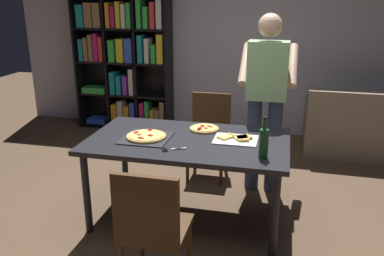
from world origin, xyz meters
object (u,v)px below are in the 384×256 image
object	(u,v)px
chair_near_camera	(152,225)
chair_far_side	(209,130)
dining_table	(188,147)
bookshelf	(124,61)
kitchen_scissors	(170,149)
couch	(376,132)
person_serving_pizza	(266,94)
wine_bottle	(264,143)
pepperoni_pizza_on_tray	(146,137)
second_pizza_plain	(204,129)

from	to	relation	value
chair_near_camera	chair_far_side	xyz separation A→B (m)	(0.00, 1.94, 0.00)
dining_table	bookshelf	size ratio (longest dim) A/B	0.86
bookshelf	kitchen_scissors	xyz separation A→B (m)	(1.45, -2.65, -0.24)
couch	person_serving_pizza	size ratio (longest dim) A/B	0.98
bookshelf	kitchen_scissors	bearing A→B (deg)	-61.28
wine_bottle	bookshelf	bearing A→B (deg)	129.47
chair_far_side	wine_bottle	distance (m)	1.44
person_serving_pizza	wine_bottle	bearing A→B (deg)	-87.39
chair_near_camera	pepperoni_pizza_on_tray	world-z (taller)	chair_near_camera
bookshelf	pepperoni_pizza_on_tray	distance (m)	2.72
pepperoni_pizza_on_tray	chair_far_side	bearing A→B (deg)	71.52
chair_far_side	couch	world-z (taller)	chair_far_side
chair_near_camera	person_serving_pizza	bearing A→B (deg)	70.96
bookshelf	person_serving_pizza	bearing A→B (deg)	-37.33
kitchen_scissors	second_pizza_plain	bearing A→B (deg)	73.45
person_serving_pizza	kitchen_scissors	size ratio (longest dim) A/B	8.91
chair_far_side	pepperoni_pizza_on_tray	xyz separation A→B (m)	(-0.35, -1.04, 0.25)
bookshelf	pepperoni_pizza_on_tray	size ratio (longest dim) A/B	4.94
second_pizza_plain	pepperoni_pizza_on_tray	bearing A→B (deg)	-141.95
chair_near_camera	wine_bottle	bearing A→B (deg)	47.77
chair_far_side	pepperoni_pizza_on_tray	bearing A→B (deg)	-108.48
couch	pepperoni_pizza_on_tray	xyz separation A→B (m)	(-2.25, -2.05, 0.46)
kitchen_scissors	second_pizza_plain	distance (m)	0.57
bookshelf	person_serving_pizza	world-z (taller)	bookshelf
couch	bookshelf	bearing A→B (deg)	173.61
couch	second_pizza_plain	bearing A→B (deg)	-136.62
chair_far_side	wine_bottle	xyz separation A→B (m)	(0.64, -1.24, 0.36)
person_serving_pizza	bookshelf	bearing A→B (deg)	142.67
dining_table	wine_bottle	size ratio (longest dim) A/B	5.31
person_serving_pizza	chair_near_camera	bearing A→B (deg)	-109.04
chair_far_side	bookshelf	xyz separation A→B (m)	(-1.53, 1.40, 0.48)
couch	second_pizza_plain	distance (m)	2.54
kitchen_scissors	pepperoni_pizza_on_tray	bearing A→B (deg)	141.70
chair_near_camera	chair_far_side	size ratio (longest dim) A/B	1.00
dining_table	second_pizza_plain	bearing A→B (deg)	72.87
pepperoni_pizza_on_tray	wine_bottle	world-z (taller)	wine_bottle
dining_table	couch	world-z (taller)	couch
person_serving_pizza	kitchen_scissors	distance (m)	1.25
bookshelf	dining_table	bearing A→B (deg)	-57.17
dining_table	chair_near_camera	xyz separation A→B (m)	(-0.00, -0.97, -0.17)
couch	person_serving_pizza	bearing A→B (deg)	-136.55
bookshelf	second_pizza_plain	size ratio (longest dim) A/B	7.43
dining_table	person_serving_pizza	world-z (taller)	person_serving_pizza
wine_bottle	chair_far_side	bearing A→B (deg)	117.39
chair_near_camera	person_serving_pizza	world-z (taller)	person_serving_pizza
chair_far_side	dining_table	bearing A→B (deg)	-90.00
bookshelf	wine_bottle	size ratio (longest dim) A/B	6.17
bookshelf	second_pizza_plain	distance (m)	2.66
couch	wine_bottle	world-z (taller)	wine_bottle
couch	wine_bottle	xyz separation A→B (m)	(-1.26, -2.25, 0.57)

